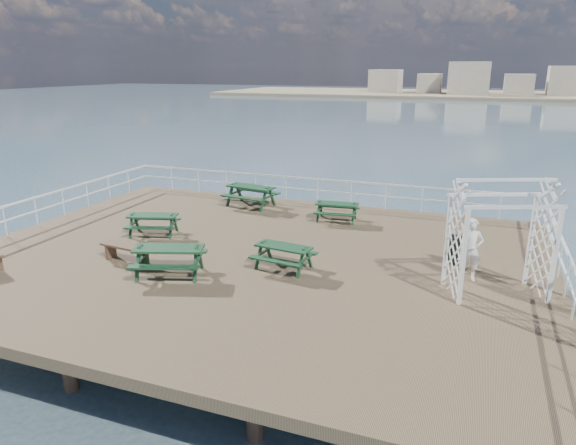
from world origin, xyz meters
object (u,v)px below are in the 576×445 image
at_px(picnic_table_b, 251,192).
at_px(picnic_table_d, 169,255).
at_px(flat_bench_near, 126,250).
at_px(picnic_table_c, 337,208).
at_px(picnic_table_e, 284,252).
at_px(person, 470,250).
at_px(trellis_arbor, 499,244).
at_px(picnic_table_a, 153,220).

relative_size(picnic_table_b, picnic_table_d, 0.96).
distance_m(picnic_table_d, flat_bench_near, 1.89).
bearing_deg(picnic_table_c, picnic_table_d, -119.75).
distance_m(picnic_table_e, person, 5.23).
bearing_deg(picnic_table_b, picnic_table_c, -2.79).
height_order(picnic_table_d, person, person).
bearing_deg(picnic_table_b, trellis_arbor, -22.27).
bearing_deg(picnic_table_e, person, 18.30).
height_order(picnic_table_c, picnic_table_e, picnic_table_e).
relative_size(picnic_table_b, trellis_arbor, 0.73).
distance_m(picnic_table_a, picnic_table_d, 3.92).
distance_m(picnic_table_b, trellis_arbor, 11.26).
height_order(picnic_table_e, trellis_arbor, trellis_arbor).
height_order(picnic_table_a, picnic_table_d, picnic_table_d).
relative_size(picnic_table_c, picnic_table_d, 0.75).
bearing_deg(picnic_table_e, flat_bench_near, -159.05).
bearing_deg(flat_bench_near, person, 19.06).
height_order(picnic_table_b, picnic_table_e, picnic_table_b).
relative_size(picnic_table_a, flat_bench_near, 1.12).
relative_size(picnic_table_e, flat_bench_near, 0.99).
relative_size(picnic_table_a, person, 1.14).
xyz_separation_m(picnic_table_a, picnic_table_d, (2.58, -2.94, 0.08)).
bearing_deg(picnic_table_a, trellis_arbor, -22.59).
xyz_separation_m(picnic_table_d, person, (7.98, 2.61, 0.29)).
xyz_separation_m(picnic_table_e, flat_bench_near, (-4.69, -1.16, -0.13)).
height_order(picnic_table_a, person, person).
height_order(picnic_table_b, picnic_table_c, picnic_table_b).
bearing_deg(picnic_table_b, picnic_table_d, -74.09).
height_order(picnic_table_b, person, person).
distance_m(picnic_table_e, trellis_arbor, 5.86).
distance_m(picnic_table_a, picnic_table_c, 6.86).
height_order(picnic_table_c, picnic_table_d, picnic_table_d).
bearing_deg(picnic_table_a, flat_bench_near, -90.34).
bearing_deg(picnic_table_d, picnic_table_a, 112.44).
bearing_deg(picnic_table_a, picnic_table_b, 53.92).
bearing_deg(picnic_table_b, picnic_table_e, -49.09).
bearing_deg(person, picnic_table_d, -169.68).
xyz_separation_m(picnic_table_b, picnic_table_e, (3.84, -6.10, -0.12)).
distance_m(picnic_table_a, flat_bench_near, 2.62).
height_order(picnic_table_a, picnic_table_b, picnic_table_b).
distance_m(picnic_table_d, trellis_arbor, 8.90).
height_order(flat_bench_near, trellis_arbor, trellis_arbor).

